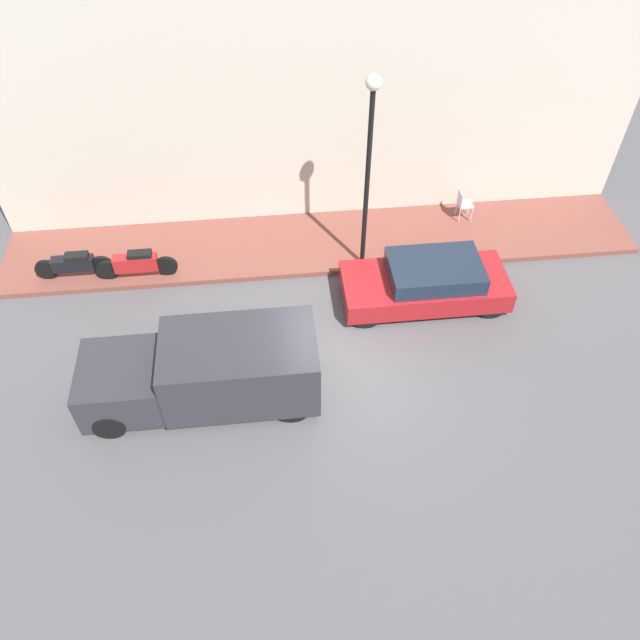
{
  "coord_description": "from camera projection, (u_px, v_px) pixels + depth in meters",
  "views": [
    {
      "loc": [
        -8.72,
        1.45,
        11.23
      ],
      "look_at": [
        1.15,
        0.41,
        0.6
      ],
      "focal_mm": 35.0,
      "sensor_mm": 36.0,
      "label": 1
    }
  ],
  "objects": [
    {
      "name": "ground_plane",
      "position": [
        343.0,
        373.0,
        14.23
      ],
      "size": [
        60.0,
        60.0,
        0.0
      ],
      "primitive_type": "plane",
      "color": "#514F51"
    },
    {
      "name": "motorcycle_red",
      "position": [
        136.0,
        264.0,
        15.92
      ],
      "size": [
        0.3,
        2.06,
        0.79
      ],
      "color": "#B21E1E",
      "rests_on": "sidewalk"
    },
    {
      "name": "delivery_van",
      "position": [
        205.0,
        371.0,
        13.16
      ],
      "size": [
        1.84,
        4.97,
        1.69
      ],
      "color": "#2D2D33",
      "rests_on": "ground_plane"
    },
    {
      "name": "motorcycle_black",
      "position": [
        74.0,
        264.0,
        15.94
      ],
      "size": [
        0.3,
        1.98,
        0.73
      ],
      "color": "black",
      "rests_on": "sidewalk"
    },
    {
      "name": "sidewalk",
      "position": [
        322.0,
        243.0,
        17.27
      ],
      "size": [
        2.56,
        17.17,
        0.15
      ],
      "color": "brown",
      "rests_on": "ground_plane"
    },
    {
      "name": "parked_car",
      "position": [
        427.0,
        282.0,
        15.43
      ],
      "size": [
        1.73,
        4.08,
        1.2
      ],
      "color": "maroon",
      "rests_on": "ground_plane"
    },
    {
      "name": "building_facade",
      "position": [
        316.0,
        85.0,
        15.41
      ],
      "size": [
        0.3,
        17.17,
        7.89
      ],
      "color": "beige",
      "rests_on": "ground_plane"
    },
    {
      "name": "cafe_chair",
      "position": [
        463.0,
        203.0,
        17.52
      ],
      "size": [
        0.4,
        0.4,
        0.89
      ],
      "color": "silver",
      "rests_on": "sidewalk"
    },
    {
      "name": "streetlamp",
      "position": [
        369.0,
        147.0,
        14.05
      ],
      "size": [
        0.36,
        0.36,
        5.18
      ],
      "color": "black",
      "rests_on": "sidewalk"
    }
  ]
}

